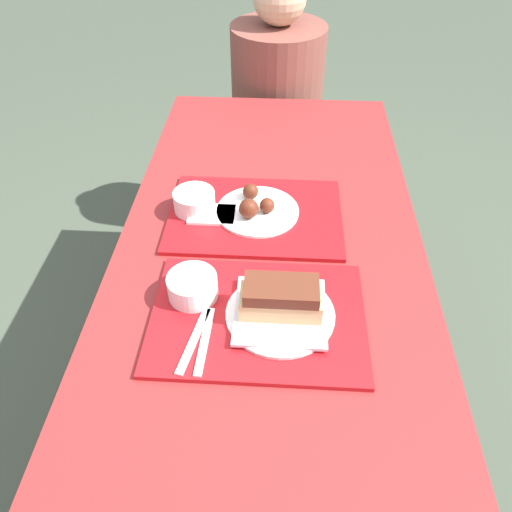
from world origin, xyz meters
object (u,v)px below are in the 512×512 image
Objects in this scene: bowl_coleslaw_near at (192,285)px; person_seated_across at (277,81)px; wings_plate_far at (256,208)px; brisket_sandwich_plate at (281,305)px; tray_far at (255,215)px; bowl_coleslaw_far at (194,200)px; tray_near at (258,317)px.

person_seated_across is (0.15, 1.23, -0.07)m from bowl_coleslaw_near.
person_seated_across is at bearing 88.03° from wings_plate_far.
brisket_sandwich_plate is at bearing -78.37° from wings_plate_far.
tray_far is 0.93m from person_seated_across.
person_seated_across is (0.19, 0.92, -0.07)m from bowl_coleslaw_far.
bowl_coleslaw_far is 0.50× the size of wings_plate_far.
bowl_coleslaw_far is at bearing -101.86° from person_seated_across.
person_seated_across is (0.03, 0.93, -0.03)m from tray_far.
wings_plate_far is (0.16, -0.00, -0.01)m from bowl_coleslaw_far.
brisket_sandwich_plate reaches higher than bowl_coleslaw_near.
bowl_coleslaw_far is at bearing 176.56° from tray_far.
brisket_sandwich_plate is 1.28m from person_seated_across.
bowl_coleslaw_near is 1.24m from person_seated_across.
tray_near is 0.35m from tray_far.
bowl_coleslaw_far is (-0.19, 0.36, 0.04)m from tray_near.
bowl_coleslaw_near is at bearing 166.15° from brisket_sandwich_plate.
tray_far is at bearing 68.45° from bowl_coleslaw_near.
bowl_coleslaw_near is at bearing 160.61° from tray_near.
bowl_coleslaw_far is at bearing 178.74° from wings_plate_far.
brisket_sandwich_plate is 2.11× the size of bowl_coleslaw_far.
brisket_sandwich_plate is at bearing -13.85° from bowl_coleslaw_near.
tray_far is 1.96× the size of brisket_sandwich_plate.
tray_near is at bearing -85.84° from wings_plate_far.
person_seated_across is at bearing 83.01° from bowl_coleslaw_near.
bowl_coleslaw_far is (-0.23, 0.36, -0.00)m from brisket_sandwich_plate.
wings_plate_far is at bearing -91.97° from person_seated_across.
tray_far is 0.36m from brisket_sandwich_plate.
brisket_sandwich_plate is (0.19, -0.05, 0.00)m from bowl_coleslaw_near.
person_seated_across is at bearing 78.14° from bowl_coleslaw_far.
tray_near is at bearing -62.41° from bowl_coleslaw_far.
person_seated_across is at bearing 87.98° from tray_far.
bowl_coleslaw_near is 0.50× the size of wings_plate_far.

